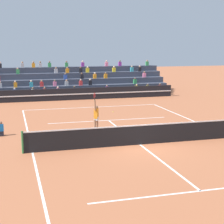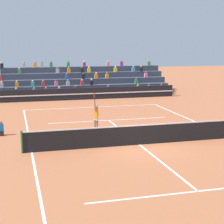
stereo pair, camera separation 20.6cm
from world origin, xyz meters
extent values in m
plane|color=#AD603D|center=(0.00, 0.00, 0.00)|extent=(120.00, 120.00, 0.00)
cube|color=white|center=(0.00, 11.90, 0.00)|extent=(11.00, 0.10, 0.01)
cube|color=white|center=(-5.50, 0.00, 0.00)|extent=(0.10, 23.80, 0.01)
cube|color=white|center=(0.00, -6.43, 0.00)|extent=(8.25, 0.10, 0.01)
cube|color=white|center=(0.00, 6.43, 0.00)|extent=(8.25, 0.10, 0.01)
cube|color=white|center=(0.00, 0.00, 0.00)|extent=(0.10, 12.85, 0.01)
cylinder|color=#2D6B38|center=(-5.95, 0.00, 0.55)|extent=(0.10, 0.10, 1.10)
cube|color=black|center=(0.00, 0.00, 0.50)|extent=(11.90, 0.02, 1.00)
cube|color=white|center=(0.00, 0.00, 1.03)|extent=(11.90, 0.04, 0.06)
cube|color=black|center=(0.00, 16.29, 0.55)|extent=(18.00, 0.24, 1.10)
cube|color=white|center=(0.00, 16.16, 0.55)|extent=(18.00, 0.02, 0.10)
cube|color=#383D4C|center=(0.00, 17.56, 0.28)|extent=(18.71, 0.95, 0.55)
cube|color=pink|center=(-2.02, 17.39, 0.77)|extent=(0.32, 0.22, 0.44)
sphere|color=beige|center=(-2.02, 17.39, 1.09)|extent=(0.18, 0.18, 0.18)
cube|color=red|center=(-3.26, 17.39, 0.77)|extent=(0.32, 0.22, 0.44)
sphere|color=#9E7051|center=(-3.26, 17.39, 1.09)|extent=(0.18, 0.18, 0.18)
cube|color=black|center=(-0.45, 17.39, 0.77)|extent=(0.32, 0.22, 0.44)
sphere|color=brown|center=(-0.45, 17.39, 1.09)|extent=(0.18, 0.18, 0.18)
cube|color=silver|center=(-4.34, 17.39, 0.77)|extent=(0.32, 0.22, 0.44)
sphere|color=brown|center=(-4.34, 17.39, 1.09)|extent=(0.18, 0.18, 0.18)
cube|color=purple|center=(2.76, 17.39, 0.77)|extent=(0.32, 0.22, 0.44)
sphere|color=#9E7051|center=(2.76, 17.39, 1.09)|extent=(0.18, 0.18, 0.18)
cube|color=#B2B2B7|center=(-7.44, 17.39, 0.77)|extent=(0.32, 0.22, 0.44)
sphere|color=brown|center=(-7.44, 17.39, 1.09)|extent=(0.18, 0.18, 0.18)
cube|color=yellow|center=(7.00, 17.39, 0.77)|extent=(0.32, 0.22, 0.44)
sphere|color=brown|center=(7.00, 17.39, 1.09)|extent=(0.18, 0.18, 0.18)
cube|color=yellow|center=(5.84, 17.39, 0.77)|extent=(0.32, 0.22, 0.44)
sphere|color=tan|center=(5.84, 17.39, 1.09)|extent=(0.18, 0.18, 0.18)
cube|color=#2D4CA5|center=(-5.98, 17.39, 0.77)|extent=(0.32, 0.22, 0.44)
sphere|color=beige|center=(-5.98, 17.39, 1.09)|extent=(0.18, 0.18, 0.18)
cube|color=red|center=(8.34, 17.39, 0.77)|extent=(0.32, 0.22, 0.44)
sphere|color=brown|center=(8.34, 17.39, 1.09)|extent=(0.18, 0.18, 0.18)
cube|color=#383D4C|center=(0.00, 18.51, 0.55)|extent=(18.71, 0.95, 1.10)
cube|color=teal|center=(-4.42, 18.34, 1.32)|extent=(0.32, 0.22, 0.44)
sphere|color=beige|center=(-4.42, 18.34, 1.64)|extent=(0.18, 0.18, 0.18)
cube|color=pink|center=(-2.19, 18.34, 1.32)|extent=(0.32, 0.22, 0.44)
sphere|color=brown|center=(-2.19, 18.34, 1.64)|extent=(0.18, 0.18, 0.18)
cube|color=black|center=(1.29, 18.34, 1.32)|extent=(0.32, 0.22, 0.44)
sphere|color=beige|center=(1.29, 18.34, 1.64)|extent=(0.18, 0.18, 0.18)
cube|color=red|center=(0.35, 18.34, 1.32)|extent=(0.32, 0.22, 0.44)
sphere|color=tan|center=(0.35, 18.34, 1.64)|extent=(0.18, 0.18, 0.18)
cube|color=#B2B2B7|center=(-7.26, 18.34, 1.32)|extent=(0.32, 0.22, 0.44)
sphere|color=beige|center=(-7.26, 18.34, 1.64)|extent=(0.18, 0.18, 0.18)
cube|color=red|center=(-3.44, 18.34, 1.32)|extent=(0.32, 0.22, 0.44)
sphere|color=#9E7051|center=(-3.44, 18.34, 1.64)|extent=(0.18, 0.18, 0.18)
cube|color=#B2B2B7|center=(-1.04, 18.34, 1.32)|extent=(0.32, 0.22, 0.44)
sphere|color=#9E7051|center=(-1.04, 18.34, 1.64)|extent=(0.18, 0.18, 0.18)
cube|color=#338C4C|center=(5.97, 18.34, 1.32)|extent=(0.32, 0.22, 0.44)
sphere|color=brown|center=(5.97, 18.34, 1.64)|extent=(0.18, 0.18, 0.18)
cube|color=orange|center=(-5.88, 18.34, 1.32)|extent=(0.32, 0.22, 0.44)
sphere|color=tan|center=(-5.88, 18.34, 1.64)|extent=(0.18, 0.18, 0.18)
cube|color=#383D4C|center=(0.00, 19.46, 0.83)|extent=(18.71, 0.95, 1.65)
cube|color=black|center=(0.64, 19.29, 1.87)|extent=(0.32, 0.22, 0.44)
sphere|color=brown|center=(0.64, 19.29, 2.19)|extent=(0.18, 0.18, 0.18)
cube|color=red|center=(-7.41, 19.29, 1.87)|extent=(0.32, 0.22, 0.44)
sphere|color=tan|center=(-7.41, 19.29, 2.19)|extent=(0.18, 0.18, 0.18)
cube|color=orange|center=(3.12, 19.29, 1.87)|extent=(0.32, 0.22, 0.44)
sphere|color=brown|center=(3.12, 19.29, 2.19)|extent=(0.18, 0.18, 0.18)
cube|color=pink|center=(7.33, 19.29, 1.87)|extent=(0.32, 0.22, 0.44)
sphere|color=brown|center=(7.33, 19.29, 2.19)|extent=(0.18, 0.18, 0.18)
cube|color=#2D4CA5|center=(-1.01, 19.29, 1.87)|extent=(0.32, 0.22, 0.44)
sphere|color=brown|center=(-1.01, 19.29, 2.19)|extent=(0.18, 0.18, 0.18)
cube|color=orange|center=(1.98, 19.29, 1.87)|extent=(0.32, 0.22, 0.44)
sphere|color=beige|center=(1.98, 19.29, 2.19)|extent=(0.18, 0.18, 0.18)
cube|color=#383D4C|center=(0.00, 20.41, 1.10)|extent=(18.71, 0.95, 2.20)
cube|color=yellow|center=(4.27, 20.24, 2.42)|extent=(0.32, 0.22, 0.44)
sphere|color=beige|center=(4.27, 20.24, 2.74)|extent=(0.18, 0.18, 0.18)
cube|color=orange|center=(-0.66, 20.24, 2.42)|extent=(0.32, 0.22, 0.44)
sphere|color=#9E7051|center=(-0.66, 20.24, 2.74)|extent=(0.18, 0.18, 0.18)
cube|color=#B2B2B7|center=(-1.81, 20.24, 2.42)|extent=(0.32, 0.22, 0.44)
sphere|color=brown|center=(-1.81, 20.24, 2.74)|extent=(0.18, 0.18, 0.18)
cube|color=black|center=(7.13, 20.24, 2.42)|extent=(0.32, 0.22, 0.44)
sphere|color=tan|center=(7.13, 20.24, 2.74)|extent=(0.18, 0.18, 0.18)
cube|color=#338C4C|center=(-5.56, 20.24, 2.42)|extent=(0.32, 0.22, 0.44)
sphere|color=tan|center=(-5.56, 20.24, 2.74)|extent=(0.18, 0.18, 0.18)
cube|color=yellow|center=(1.43, 20.24, 2.42)|extent=(0.32, 0.22, 0.44)
sphere|color=beige|center=(1.43, 20.24, 2.74)|extent=(0.18, 0.18, 0.18)
cube|color=black|center=(0.71, 20.24, 2.42)|extent=(0.32, 0.22, 0.44)
sphere|color=brown|center=(0.71, 20.24, 2.74)|extent=(0.18, 0.18, 0.18)
cube|color=teal|center=(6.25, 20.24, 2.42)|extent=(0.32, 0.22, 0.44)
sphere|color=tan|center=(6.25, 20.24, 2.74)|extent=(0.18, 0.18, 0.18)
cube|color=#383D4C|center=(0.00, 21.36, 1.38)|extent=(18.71, 0.95, 2.75)
cube|color=black|center=(-7.23, 21.19, 2.97)|extent=(0.32, 0.22, 0.44)
sphere|color=beige|center=(-7.23, 21.19, 3.29)|extent=(0.18, 0.18, 0.18)
cube|color=#B2B2B7|center=(-5.06, 21.19, 2.97)|extent=(0.32, 0.22, 0.44)
sphere|color=#9E7051|center=(-5.06, 21.19, 3.29)|extent=(0.18, 0.18, 0.18)
cube|color=#338C4C|center=(-0.59, 21.19, 2.97)|extent=(0.32, 0.22, 0.44)
sphere|color=brown|center=(-0.59, 21.19, 3.29)|extent=(0.18, 0.18, 0.18)
cube|color=pink|center=(3.71, 21.19, 2.97)|extent=(0.32, 0.22, 0.44)
sphere|color=tan|center=(3.71, 21.19, 3.29)|extent=(0.18, 0.18, 0.18)
cube|color=#338C4C|center=(8.34, 21.19, 2.97)|extent=(0.32, 0.22, 0.44)
sphere|color=#9E7051|center=(8.34, 21.19, 3.29)|extent=(0.18, 0.18, 0.18)
cube|color=purple|center=(5.20, 21.19, 2.97)|extent=(0.32, 0.22, 0.44)
sphere|color=brown|center=(5.20, 21.19, 3.29)|extent=(0.18, 0.18, 0.18)
cube|color=#338C4C|center=(-2.35, 21.19, 2.97)|extent=(0.32, 0.22, 0.44)
sphere|color=brown|center=(-2.35, 21.19, 3.29)|extent=(0.18, 0.18, 0.18)
cube|color=orange|center=(-3.97, 21.19, 2.97)|extent=(0.32, 0.22, 0.44)
sphere|color=#9E7051|center=(-3.97, 21.19, 3.29)|extent=(0.18, 0.18, 0.18)
cube|color=purple|center=(1.12, 21.19, 2.97)|extent=(0.32, 0.22, 0.44)
sphere|color=beige|center=(1.12, 21.19, 3.29)|extent=(0.18, 0.18, 0.18)
cube|color=#B2B2B7|center=(-3.29, 21.19, 2.97)|extent=(0.32, 0.22, 0.44)
sphere|color=brown|center=(-3.29, 21.19, 3.29)|extent=(0.18, 0.18, 0.18)
cube|color=black|center=(-7.00, 3.89, 0.06)|extent=(0.28, 0.36, 0.12)
cube|color=black|center=(-7.00, 3.89, 0.18)|extent=(0.28, 0.24, 0.18)
cube|color=#1966B2|center=(-7.00, 3.89, 0.47)|extent=(0.30, 0.18, 0.40)
sphere|color=brown|center=(-7.00, 3.89, 0.76)|extent=(0.17, 0.17, 0.17)
cylinder|color=#9E7051|center=(-1.63, 2.85, 0.45)|extent=(0.14, 0.14, 0.90)
cylinder|color=#9E7051|center=(-1.80, 2.69, 0.45)|extent=(0.14, 0.14, 0.90)
cube|color=white|center=(-1.69, 2.77, 0.94)|extent=(0.32, 0.38, 0.20)
cube|color=orange|center=(-1.69, 2.77, 1.24)|extent=(0.34, 0.41, 0.56)
sphere|color=#9E7051|center=(-1.69, 2.77, 1.60)|extent=(0.22, 0.22, 0.22)
cube|color=white|center=(-1.60, 2.83, 0.04)|extent=(0.29, 0.22, 0.09)
cube|color=white|center=(-1.77, 2.67, 0.04)|extent=(0.29, 0.22, 0.09)
cylinder|color=#9E7051|center=(-1.59, 2.98, 1.18)|extent=(0.09, 0.09, 0.56)
cylinder|color=#9E7051|center=(-1.82, 2.53, 1.76)|extent=(0.17, 0.21, 0.61)
cylinder|color=black|center=(-1.85, 2.46, 2.15)|extent=(0.06, 0.08, 0.22)
torus|color=#B21E1E|center=(-1.86, 2.43, 2.33)|extent=(0.18, 0.33, 0.36)
sphere|color=#C6DB33|center=(1.11, 9.27, 0.03)|extent=(0.07, 0.07, 0.07)
camera|label=1|loc=(-6.41, -17.77, 5.22)|focal=60.00mm
camera|label=2|loc=(-6.21, -17.83, 5.22)|focal=60.00mm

